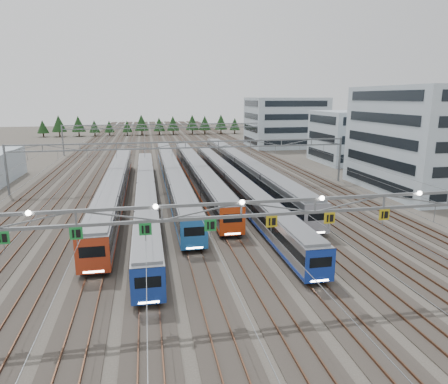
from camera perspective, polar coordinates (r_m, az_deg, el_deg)
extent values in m
plane|color=#47423A|center=(31.19, 2.34, -15.51)|extent=(400.00, 400.00, 0.00)
cube|color=#2D2823|center=(127.59, -8.14, 6.52)|extent=(54.00, 260.00, 0.08)
cube|color=brown|center=(128.83, -19.58, 6.00)|extent=(0.08, 260.00, 0.16)
cube|color=brown|center=(131.35, 3.10, 6.88)|extent=(0.08, 260.00, 0.16)
cube|color=brown|center=(127.54, -8.46, 6.56)|extent=(0.08, 260.00, 0.16)
cube|color=brown|center=(127.61, -7.82, 6.58)|extent=(0.08, 260.00, 0.16)
cube|color=black|center=(62.61, -15.15, -0.60)|extent=(2.40, 55.16, 0.36)
cube|color=gray|center=(62.22, -15.24, 0.97)|extent=(2.82, 56.29, 3.17)
cube|color=black|center=(62.14, -15.27, 1.32)|extent=(2.88, 56.01, 0.96)
cube|color=#B2371B|center=(62.51, -15.17, -0.22)|extent=(2.87, 56.01, 0.35)
cube|color=slate|center=(61.89, -15.34, 2.50)|extent=(2.54, 55.16, 0.25)
cube|color=#B2371B|center=(35.37, -18.29, -8.69)|extent=(2.84, 0.12, 3.17)
cube|color=black|center=(35.21, -18.34, -8.13)|extent=(2.11, 0.10, 0.96)
cube|color=white|center=(35.85, -18.13, -10.78)|extent=(1.69, 0.06, 0.15)
cube|color=black|center=(58.03, -11.00, -1.49)|extent=(2.12, 58.00, 0.32)
cube|color=gray|center=(57.65, -11.07, 0.01)|extent=(2.50, 59.18, 2.81)
cube|color=black|center=(57.58, -11.09, 0.34)|extent=(2.56, 58.89, 0.85)
cube|color=navy|center=(57.93, -11.02, -1.13)|extent=(2.55, 58.89, 0.31)
cube|color=slate|center=(57.33, -11.14, 1.46)|extent=(2.25, 58.00, 0.22)
cube|color=navy|center=(29.66, -10.79, -13.10)|extent=(2.52, 0.12, 2.81)
cube|color=black|center=(29.48, -10.82, -12.54)|extent=(1.87, 0.10, 0.85)
cube|color=white|center=(30.17, -10.68, -15.24)|extent=(1.50, 0.06, 0.13)
cube|color=black|center=(70.78, -7.42, 1.34)|extent=(2.28, 64.14, 0.34)
cube|color=gray|center=(70.45, -7.46, 2.67)|extent=(2.68, 65.45, 3.01)
cube|color=black|center=(70.38, -7.47, 2.96)|extent=(2.74, 65.12, 0.91)
cube|color=blue|center=(70.70, -7.43, 1.66)|extent=(2.73, 65.12, 0.33)
cube|color=slate|center=(70.17, -7.50, 3.96)|extent=(2.41, 64.14, 0.24)
cube|color=blue|center=(38.92, -4.27, -6.13)|extent=(2.70, 0.12, 3.01)
cube|color=black|center=(38.77, -4.27, -5.65)|extent=(2.01, 0.10, 0.91)
cube|color=white|center=(39.32, -4.22, -7.97)|extent=(1.61, 0.06, 0.14)
cube|color=black|center=(71.65, -3.86, 1.58)|extent=(2.37, 58.69, 0.36)
cube|color=gray|center=(71.32, -3.88, 2.95)|extent=(2.78, 59.89, 3.13)
cube|color=black|center=(71.25, -3.88, 3.24)|extent=(2.84, 59.59, 0.94)
cube|color=red|center=(71.57, -3.86, 1.91)|extent=(2.83, 59.59, 0.35)
cube|color=slate|center=(71.04, -3.90, 4.27)|extent=(2.50, 58.69, 0.25)
cube|color=red|center=(42.65, 1.23, -4.23)|extent=(2.80, 0.12, 3.13)
cube|color=black|center=(42.51, 1.24, -3.76)|extent=(2.09, 0.10, 0.94)
cube|color=white|center=(43.03, 1.24, -5.99)|extent=(1.67, 0.06, 0.15)
cube|color=black|center=(63.92, 1.15, 0.14)|extent=(2.13, 65.37, 0.32)
cube|color=gray|center=(63.58, 1.16, 1.51)|extent=(2.51, 66.70, 2.82)
cube|color=black|center=(63.51, 1.16, 1.81)|extent=(2.57, 66.37, 0.85)
cube|color=#16349F|center=(63.83, 1.15, 0.47)|extent=(2.56, 66.37, 0.31)
cube|color=slate|center=(63.29, 1.16, 2.84)|extent=(2.26, 65.37, 0.22)
cube|color=#16349F|center=(33.20, 13.58, -10.25)|extent=(2.53, 0.12, 2.82)
cube|color=black|center=(33.04, 13.63, -9.73)|extent=(1.88, 0.10, 0.85)
cube|color=white|center=(33.65, 13.51, -12.22)|extent=(1.51, 0.06, 0.13)
cube|color=black|center=(75.88, 2.64, 2.27)|extent=(2.54, 66.94, 0.38)
cube|color=gray|center=(75.55, 2.65, 3.66)|extent=(2.98, 68.31, 3.36)
cube|color=black|center=(75.48, 2.66, 3.96)|extent=(3.04, 67.97, 1.01)
cube|color=#9496A2|center=(75.80, 2.64, 2.61)|extent=(3.03, 67.97, 0.37)
cube|color=slate|center=(75.27, 2.67, 5.00)|extent=(2.69, 66.94, 0.27)
cube|color=#9496A2|center=(44.02, 13.20, -3.84)|extent=(3.00, 0.12, 3.36)
cube|color=black|center=(43.87, 13.25, -3.35)|extent=(2.24, 0.10, 1.01)
cube|color=white|center=(44.41, 13.13, -5.67)|extent=(1.79, 0.06, 0.16)
cube|color=slate|center=(28.26, 2.49, -1.53)|extent=(56.00, 0.22, 0.22)
cube|color=slate|center=(28.53, 2.47, -3.47)|extent=(56.00, 0.22, 0.22)
cube|color=#1A8635|center=(29.35, -29.10, -5.75)|extent=(0.85, 0.06, 0.85)
cube|color=#1A8635|center=(28.25, -20.37, -5.56)|extent=(0.85, 0.06, 0.85)
cube|color=#1A8635|center=(27.84, -11.17, -5.23)|extent=(0.85, 0.06, 0.85)
cube|color=#1A8635|center=(28.15, -1.95, -4.77)|extent=(0.85, 0.06, 0.85)
cube|color=gold|center=(29.16, 6.83, -4.21)|extent=(0.85, 0.06, 0.85)
cube|color=gold|center=(30.80, 14.85, -3.61)|extent=(0.85, 0.06, 0.85)
cube|color=gold|center=(32.98, 21.92, -3.02)|extent=(0.85, 0.06, 0.85)
cylinder|color=slate|center=(70.82, -28.66, 2.77)|extent=(0.36, 0.36, 8.00)
cylinder|color=slate|center=(75.74, 16.18, 4.48)|extent=(0.36, 0.36, 8.00)
cube|color=slate|center=(67.24, -5.54, 7.14)|extent=(56.00, 0.22, 0.22)
cube|color=slate|center=(67.36, -5.52, 6.30)|extent=(56.00, 0.22, 0.22)
cylinder|color=slate|center=(114.14, -22.05, 6.88)|extent=(0.36, 0.36, 8.00)
cylinder|color=slate|center=(117.26, 6.13, 7.92)|extent=(0.36, 0.36, 8.00)
cube|color=slate|center=(111.96, -7.84, 9.57)|extent=(56.00, 0.22, 0.22)
cube|color=slate|center=(112.03, -7.83, 9.06)|extent=(56.00, 0.22, 0.22)
cube|color=#A7BAC7|center=(73.12, 27.32, 6.69)|extent=(18.00, 22.00, 16.78)
cube|color=#A7BAC7|center=(98.67, 17.45, 7.50)|extent=(14.00, 16.00, 11.89)
cube|color=#A7BAC7|center=(126.59, 8.74, 9.82)|extent=(22.00, 18.00, 14.92)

